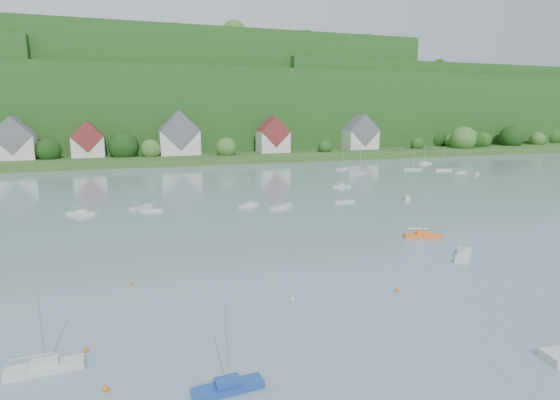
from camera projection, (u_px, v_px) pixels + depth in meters
name	position (u px, v px, depth m)	size (l,w,h in m)	color
far_shore_strip	(165.00, 156.00, 198.86)	(600.00, 60.00, 3.00)	#264C1C
forested_ridge	(154.00, 108.00, 258.74)	(620.00, 181.22, 69.89)	#1C4215
village_building_0	(15.00, 142.00, 168.00)	(14.00, 10.40, 16.00)	#BDB7AD
village_building_1	(88.00, 142.00, 177.84)	(12.00, 9.36, 14.00)	#BDB7AD
village_building_2	(179.00, 137.00, 187.61)	(16.00, 11.44, 18.00)	#BDB7AD
village_building_3	(273.00, 138.00, 198.45)	(13.00, 10.40, 15.50)	#BDB7AD
village_building_4	(360.00, 135.00, 216.26)	(15.00, 10.40, 16.50)	#BDB7AD
near_sailboat_0	(45.00, 366.00, 35.99)	(5.80, 1.94, 7.71)	silver
near_sailboat_1	(228.00, 386.00, 33.40)	(5.42, 1.91, 7.18)	#1E4194
near_sailboat_3	(463.00, 254.00, 64.36)	(6.03, 6.14, 9.08)	silver
near_sailboat_5	(423.00, 235.00, 74.64)	(6.16, 3.50, 8.02)	orange
mooring_buoy_0	(86.00, 352.00, 39.01)	(0.46, 0.46, 0.46)	#CE6A0E
mooring_buoy_1	(293.00, 300.00, 49.75)	(0.43, 0.43, 0.43)	silver
mooring_buoy_2	(397.00, 291.00, 52.21)	(0.46, 0.46, 0.46)	#CE6A0E
mooring_buoy_3	(132.00, 285.00, 54.22)	(0.46, 0.46, 0.46)	#CE6A0E
mooring_buoy_4	(452.00, 260.00, 63.40)	(0.42, 0.42, 0.42)	silver
mooring_buoy_5	(106.00, 391.00, 33.56)	(0.48, 0.48, 0.48)	#CE6A0E
far_sailboat_cluster	(270.00, 184.00, 128.76)	(187.09, 69.75, 8.53)	silver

